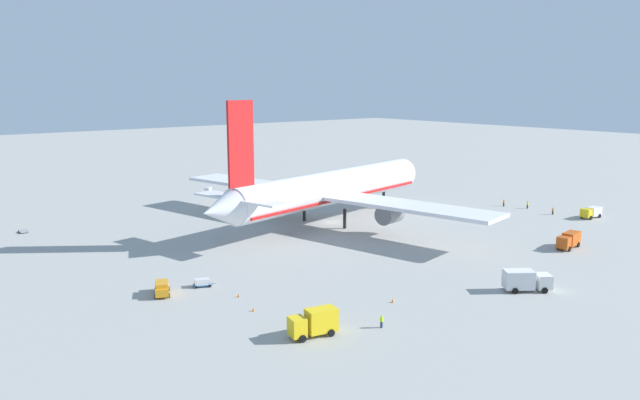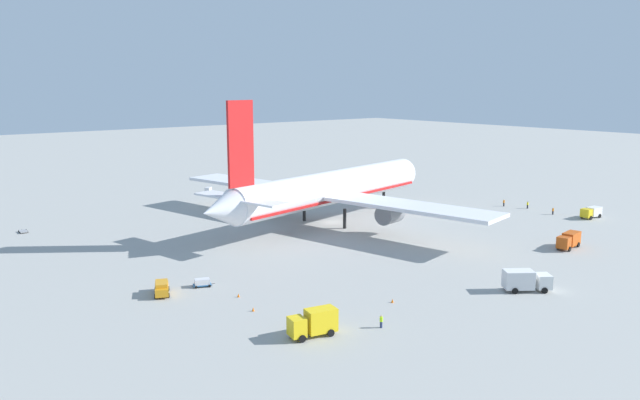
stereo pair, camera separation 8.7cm
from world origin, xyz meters
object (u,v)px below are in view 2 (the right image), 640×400
at_px(airliner, 329,189).
at_px(ground_worker_3, 553,211).
at_px(traffic_cone_2, 238,295).
at_px(ground_worker_0, 381,321).
at_px(service_truck_2, 525,280).
at_px(traffic_cone_3, 392,301).
at_px(baggage_cart_0, 202,282).
at_px(traffic_cone_0, 327,182).
at_px(traffic_cone_1, 253,309).
at_px(ground_worker_1, 528,205).
at_px(service_truck_0, 314,322).
at_px(service_van, 162,288).
at_px(service_truck_3, 591,212).
at_px(baggage_cart_1, 23,231).
at_px(service_truck_1, 569,240).
at_px(ground_worker_2, 504,203).
at_px(baggage_cart_2, 208,190).

height_order(airliner, ground_worker_3, airliner).
bearing_deg(traffic_cone_2, ground_worker_0, -68.85).
relative_size(service_truck_2, traffic_cone_3, 12.49).
xyz_separation_m(baggage_cart_0, traffic_cone_0, (76.21, 64.10, -0.38)).
bearing_deg(baggage_cart_0, service_truck_2, -41.00).
distance_m(baggage_cart_0, traffic_cone_1, 13.26).
xyz_separation_m(airliner, ground_worker_1, (47.66, -17.43, -6.65)).
bearing_deg(service_truck_0, service_van, 107.57).
bearing_deg(ground_worker_1, baggage_cart_0, -177.74).
height_order(service_truck_3, baggage_cart_1, service_truck_3).
bearing_deg(ground_worker_3, service_truck_2, -152.72).
bearing_deg(service_truck_0, airliner, 48.96).
distance_m(service_truck_2, ground_worker_1, 63.67).
bearing_deg(service_van, ground_worker_0, -60.53).
bearing_deg(service_truck_1, baggage_cart_0, 160.55).
distance_m(service_truck_3, ground_worker_0, 82.63).
xyz_separation_m(service_truck_1, ground_worker_1, (26.35, 25.68, -0.68)).
height_order(traffic_cone_2, traffic_cone_3, same).
relative_size(ground_worker_2, traffic_cone_2, 3.15).
height_order(service_truck_2, baggage_cart_2, service_truck_2).
bearing_deg(baggage_cart_2, traffic_cone_0, -11.30).
bearing_deg(baggage_cart_2, airliner, -88.03).
height_order(service_truck_3, ground_worker_3, service_truck_3).
bearing_deg(traffic_cone_2, baggage_cart_0, 103.81).
relative_size(service_truck_1, traffic_cone_0, 12.17).
bearing_deg(ground_worker_1, service_truck_0, -162.12).
xyz_separation_m(baggage_cart_0, ground_worker_1, (89.11, 3.52, 0.20)).
relative_size(service_truck_0, ground_worker_2, 3.56).
distance_m(baggage_cart_0, ground_worker_2, 87.37).
relative_size(baggage_cart_1, traffic_cone_1, 5.60).
distance_m(service_truck_0, service_truck_3, 89.97).
height_order(service_van, traffic_cone_0, service_van).
relative_size(ground_worker_1, traffic_cone_2, 3.09).
distance_m(ground_worker_2, traffic_cone_1, 89.22).
bearing_deg(service_truck_3, ground_worker_2, 100.65).
distance_m(baggage_cart_1, ground_worker_2, 108.52).
distance_m(ground_worker_1, ground_worker_3, 7.83).
distance_m(service_van, ground_worker_3, 93.78).
relative_size(ground_worker_1, ground_worker_3, 1.05).
bearing_deg(traffic_cone_2, traffic_cone_1, -102.72).
distance_m(ground_worker_3, traffic_cone_2, 85.75).
bearing_deg(service_truck_3, traffic_cone_0, 100.87).
bearing_deg(ground_worker_1, service_truck_2, -147.26).
bearing_deg(baggage_cart_1, traffic_cone_3, -68.77).
relative_size(ground_worker_3, traffic_cone_2, 2.95).
bearing_deg(traffic_cone_1, service_truck_3, 1.08).
bearing_deg(traffic_cone_1, traffic_cone_0, 45.60).
bearing_deg(service_truck_1, service_truck_3, 20.77).
relative_size(service_truck_0, service_truck_1, 0.92).
bearing_deg(baggage_cart_0, baggage_cart_2, 60.91).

